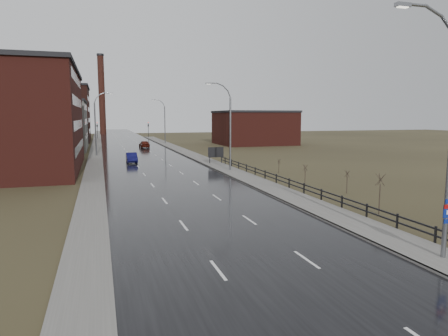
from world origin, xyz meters
TOP-DOWN VIEW (x-y plane):
  - ground at (0.00, 0.00)m, footprint 320.00×320.00m
  - road at (0.00, 60.00)m, footprint 14.00×300.00m
  - sidewalk_right at (8.60, 35.00)m, footprint 3.20×180.00m
  - curb_right at (7.08, 35.00)m, footprint 0.16×180.00m
  - sidewalk_left at (-8.20, 60.00)m, footprint 2.40×260.00m
  - warehouse_mid at (-17.99, 78.00)m, footprint 16.32×20.40m
  - warehouse_far at (-22.99, 108.00)m, footprint 26.52×24.48m
  - building_right at (30.30, 82.00)m, footprint 18.36×16.32m
  - smokestack at (-6.00, 150.00)m, footprint 2.70×2.70m
  - streetlight_main at (8.47, 2.00)m, footprint 3.91×0.29m
  - streetlight_right_mid at (8.50, 36.00)m, footprint 3.36×0.28m
  - streetlight_left at (-7.70, 62.00)m, footprint 3.36×0.28m
  - streetlight_right_far at (8.50, 90.00)m, footprint 3.36×0.28m
  - guardrail at (10.30, 18.31)m, footprint 0.10×53.05m
  - shrub_c at (12.09, 10.96)m, footprint 0.70×0.74m
  - shrub_d at (14.50, 18.52)m, footprint 0.51×0.54m
  - shrub_e at (12.76, 23.30)m, footprint 0.52×0.55m
  - shrub_f at (14.01, 32.30)m, footprint 0.43×0.45m
  - billboard at (9.10, 43.85)m, footprint 2.39×0.17m
  - traffic_light_left at (-8.00, 120.00)m, footprint 0.58×2.73m
  - traffic_light_right at (8.00, 120.00)m, footprint 0.58×2.73m
  - car_near at (-2.75, 49.70)m, footprint 1.63×4.56m
  - car_far at (2.23, 78.36)m, footprint 2.20×4.90m

SIDE VIEW (x-z plane):
  - ground at x=0.00m, z-range 0.00..0.00m
  - road at x=0.00m, z-range 0.00..0.06m
  - sidewalk_left at x=-8.20m, z-range 0.00..0.12m
  - sidewalk_right at x=8.60m, z-range 0.00..0.18m
  - curb_right at x=7.08m, z-range 0.00..0.18m
  - guardrail at x=10.30m, z-range 0.16..1.26m
  - car_near at x=-2.75m, z-range 0.00..1.50m
  - car_far at x=2.23m, z-range 0.00..1.63m
  - shrub_f at x=14.01m, z-range 0.05..1.84m
  - shrub_d at x=14.50m, z-range 0.07..2.23m
  - shrub_e at x=12.76m, z-range 0.07..2.27m
  - shrub_c at x=12.09m, z-range 0.10..3.10m
  - billboard at x=9.10m, z-range 0.45..3.02m
  - building_right at x=30.30m, z-range 0.01..8.51m
  - traffic_light_left at x=-8.00m, z-range 1.95..7.25m
  - traffic_light_right at x=8.00m, z-range 1.95..7.25m
  - warehouse_mid at x=-17.99m, z-range 0.01..10.51m
  - streetlight_right_mid at x=8.50m, z-range 0.16..11.51m
  - streetlight_left at x=-7.70m, z-range 0.16..11.51m
  - streetlight_right_far at x=8.50m, z-range 0.16..11.51m
  - streetlight_main at x=8.47m, z-range 0.01..12.11m
  - warehouse_far at x=-22.99m, z-range 0.01..15.51m
  - smokestack at x=-6.00m, z-range 0.15..30.85m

